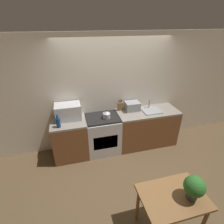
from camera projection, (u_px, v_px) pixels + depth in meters
name	position (u px, v px, depth m)	size (l,w,h in m)	color
ground_plane	(128.00, 172.00, 3.61)	(16.00, 16.00, 0.00)	brown
wall_back	(114.00, 93.00, 4.01)	(10.00, 0.06, 2.60)	silver
counter_left_run	(70.00, 139.00, 3.87)	(0.73, 0.62, 0.90)	brown
counter_right_run	(146.00, 127.00, 4.28)	(1.44, 0.62, 0.90)	brown
stove_range	(103.00, 134.00, 4.03)	(0.74, 0.62, 0.90)	silver
kettle	(107.00, 115.00, 3.76)	(0.16, 0.16, 0.19)	#B7B7BC
microwave	(68.00, 112.00, 3.68)	(0.53, 0.35, 0.34)	silver
bottle	(58.00, 122.00, 3.41)	(0.08, 0.08, 0.28)	navy
knife_block	(120.00, 106.00, 4.07)	(0.11, 0.07, 0.26)	brown
toaster_oven	(132.00, 106.00, 4.07)	(0.33, 0.27, 0.20)	#999BA0
sink_basin	(151.00, 110.00, 4.08)	(0.41, 0.39, 0.24)	#999BA0
dining_table	(172.00, 201.00, 2.36)	(0.87, 0.62, 0.72)	brown
potted_plant	(194.00, 187.00, 2.20)	(0.27, 0.27, 0.35)	#424247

